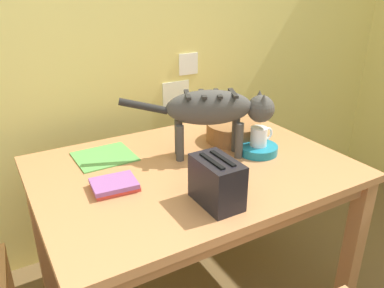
{
  "coord_description": "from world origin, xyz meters",
  "views": [
    {
      "loc": [
        -0.61,
        -0.24,
        1.49
      ],
      "look_at": [
        0.13,
        1.04,
        0.85
      ],
      "focal_mm": 35.67,
      "sensor_mm": 36.0,
      "label": 1
    }
  ],
  "objects_px": {
    "coffee_mug": "(259,136)",
    "wicker_basket": "(233,131)",
    "toaster": "(217,182)",
    "magazine": "(104,156)",
    "dining_table": "(192,183)",
    "saucer_bowl": "(258,149)",
    "book_stack": "(114,185)",
    "cat": "(217,110)"
  },
  "relations": [
    {
      "from": "magazine",
      "to": "toaster",
      "type": "height_order",
      "value": "toaster"
    },
    {
      "from": "saucer_bowl",
      "to": "coffee_mug",
      "type": "relative_size",
      "value": 1.52
    },
    {
      "from": "toaster",
      "to": "cat",
      "type": "bearing_deg",
      "value": 56.59
    },
    {
      "from": "magazine",
      "to": "toaster",
      "type": "relative_size",
      "value": 1.27
    },
    {
      "from": "coffee_mug",
      "to": "book_stack",
      "type": "height_order",
      "value": "coffee_mug"
    },
    {
      "from": "magazine",
      "to": "wicker_basket",
      "type": "relative_size",
      "value": 0.94
    },
    {
      "from": "coffee_mug",
      "to": "wicker_basket",
      "type": "distance_m",
      "value": 0.19
    },
    {
      "from": "magazine",
      "to": "toaster",
      "type": "xyz_separation_m",
      "value": [
        0.23,
        -0.58,
        0.08
      ]
    },
    {
      "from": "coffee_mug",
      "to": "magazine",
      "type": "xyz_separation_m",
      "value": [
        -0.63,
        0.31,
        -0.08
      ]
    },
    {
      "from": "wicker_basket",
      "to": "dining_table",
      "type": "bearing_deg",
      "value": -156.04
    },
    {
      "from": "wicker_basket",
      "to": "toaster",
      "type": "bearing_deg",
      "value": -131.61
    },
    {
      "from": "dining_table",
      "to": "saucer_bowl",
      "type": "xyz_separation_m",
      "value": [
        0.33,
        -0.04,
        0.11
      ]
    },
    {
      "from": "saucer_bowl",
      "to": "magazine",
      "type": "distance_m",
      "value": 0.7
    },
    {
      "from": "cat",
      "to": "magazine",
      "type": "xyz_separation_m",
      "value": [
        -0.45,
        0.23,
        -0.21
      ]
    },
    {
      "from": "coffee_mug",
      "to": "magazine",
      "type": "relative_size",
      "value": 0.47
    },
    {
      "from": "saucer_bowl",
      "to": "coffee_mug",
      "type": "bearing_deg",
      "value": 0.0
    },
    {
      "from": "cat",
      "to": "toaster",
      "type": "bearing_deg",
      "value": -9.56
    },
    {
      "from": "coffee_mug",
      "to": "toaster",
      "type": "distance_m",
      "value": 0.49
    },
    {
      "from": "magazine",
      "to": "saucer_bowl",
      "type": "bearing_deg",
      "value": -27.49
    },
    {
      "from": "dining_table",
      "to": "saucer_bowl",
      "type": "relative_size",
      "value": 7.21
    },
    {
      "from": "dining_table",
      "to": "toaster",
      "type": "relative_size",
      "value": 6.58
    },
    {
      "from": "dining_table",
      "to": "cat",
      "type": "height_order",
      "value": "cat"
    },
    {
      "from": "coffee_mug",
      "to": "dining_table",
      "type": "bearing_deg",
      "value": 172.66
    },
    {
      "from": "coffee_mug",
      "to": "book_stack",
      "type": "relative_size",
      "value": 0.65
    },
    {
      "from": "saucer_bowl",
      "to": "toaster",
      "type": "bearing_deg",
      "value": -146.88
    },
    {
      "from": "wicker_basket",
      "to": "magazine",
      "type": "bearing_deg",
      "value": 168.47
    },
    {
      "from": "dining_table",
      "to": "wicker_basket",
      "type": "relative_size",
      "value": 4.87
    },
    {
      "from": "toaster",
      "to": "magazine",
      "type": "bearing_deg",
      "value": 111.34
    },
    {
      "from": "book_stack",
      "to": "wicker_basket",
      "type": "relative_size",
      "value": 0.68
    },
    {
      "from": "book_stack",
      "to": "toaster",
      "type": "distance_m",
      "value": 0.4
    },
    {
      "from": "dining_table",
      "to": "cat",
      "type": "distance_m",
      "value": 0.34
    },
    {
      "from": "saucer_bowl",
      "to": "toaster",
      "type": "relative_size",
      "value": 0.91
    },
    {
      "from": "saucer_bowl",
      "to": "coffee_mug",
      "type": "xyz_separation_m",
      "value": [
        0.0,
        0.0,
        0.06
      ]
    },
    {
      "from": "dining_table",
      "to": "coffee_mug",
      "type": "distance_m",
      "value": 0.37
    },
    {
      "from": "coffee_mug",
      "to": "wicker_basket",
      "type": "height_order",
      "value": "coffee_mug"
    },
    {
      "from": "cat",
      "to": "saucer_bowl",
      "type": "distance_m",
      "value": 0.28
    },
    {
      "from": "coffee_mug",
      "to": "toaster",
      "type": "bearing_deg",
      "value": -147.14
    },
    {
      "from": "magazine",
      "to": "wicker_basket",
      "type": "height_order",
      "value": "wicker_basket"
    },
    {
      "from": "magazine",
      "to": "dining_table",
      "type": "bearing_deg",
      "value": -42.83
    },
    {
      "from": "saucer_bowl",
      "to": "book_stack",
      "type": "height_order",
      "value": "saucer_bowl"
    },
    {
      "from": "saucer_bowl",
      "to": "dining_table",
      "type": "bearing_deg",
      "value": 172.58
    },
    {
      "from": "dining_table",
      "to": "book_stack",
      "type": "relative_size",
      "value": 7.17
    }
  ]
}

